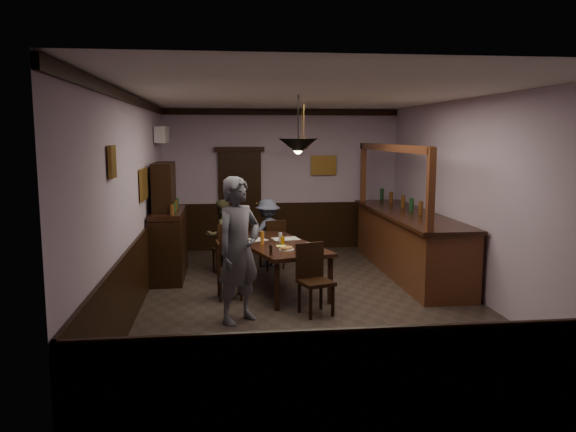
{
  "coord_description": "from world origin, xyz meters",
  "views": [
    {
      "loc": [
        -1.27,
        -7.94,
        2.43
      ],
      "look_at": [
        -0.22,
        0.94,
        1.15
      ],
      "focal_mm": 35.0,
      "sensor_mm": 36.0,
      "label": 1
    }
  ],
  "objects": [
    {
      "name": "pepper_mill",
      "position": [
        -0.59,
        -0.13,
        0.82
      ],
      "size": [
        0.04,
        0.04,
        0.14
      ],
      "primitive_type": "cylinder",
      "color": "black",
      "rests_on": "dining_table"
    },
    {
      "name": "sideboard",
      "position": [
        -2.21,
        1.71,
        0.8
      ],
      "size": [
        0.54,
        1.5,
        1.98
      ],
      "color": "black",
      "rests_on": "ground"
    },
    {
      "name": "person_seated_left",
      "position": [
        -1.3,
        2.1,
        0.65
      ],
      "size": [
        0.8,
        0.75,
        1.3
      ],
      "primitive_type": "imported",
      "rotation": [
        0.0,
        0.0,
        3.7
      ],
      "color": "#4C4C2E",
      "rests_on": "ground"
    },
    {
      "name": "chair_near",
      "position": [
        -0.05,
        -0.52,
        0.53
      ],
      "size": [
        0.53,
        0.53,
        0.97
      ],
      "rotation": [
        0.0,
        0.0,
        0.32
      ],
      "color": "black",
      "rests_on": "ground"
    },
    {
      "name": "chair_far_right",
      "position": [
        -0.36,
        2.09,
        0.5
      ],
      "size": [
        0.51,
        0.51,
        0.92
      ],
      "rotation": [
        0.0,
        0.0,
        3.49
      ],
      "color": "black",
      "rests_on": "ground"
    },
    {
      "name": "soda_can",
      "position": [
        -0.34,
        0.65,
        0.81
      ],
      "size": [
        0.07,
        0.07,
        0.12
      ],
      "primitive_type": "cylinder",
      "color": "gold",
      "rests_on": "dining_table"
    },
    {
      "name": "picture_left_large",
      "position": [
        -2.46,
        0.8,
        1.7
      ],
      "size": [
        0.04,
        0.62,
        0.48
      ],
      "color": "olive",
      "rests_on": "ground"
    },
    {
      "name": "bar_counter",
      "position": [
        1.99,
        1.52,
        0.58
      ],
      "size": [
        0.95,
        4.07,
        2.29
      ],
      "color": "#472313",
      "rests_on": "ground"
    },
    {
      "name": "chair_side",
      "position": [
        -1.25,
        0.3,
        0.48
      ],
      "size": [
        0.41,
        0.41,
        0.88
      ],
      "rotation": [
        0.0,
        0.0,
        1.66
      ],
      "color": "black",
      "rests_on": "ground"
    },
    {
      "name": "coffee_cup",
      "position": [
        0.01,
        0.26,
        0.8
      ],
      "size": [
        0.1,
        0.1,
        0.07
      ],
      "primitive_type": "imported",
      "rotation": [
        0.0,
        0.0,
        0.29
      ],
      "color": "white",
      "rests_on": "saucer"
    },
    {
      "name": "door_back",
      "position": [
        -0.9,
        3.95,
        1.05
      ],
      "size": [
        0.9,
        0.06,
        2.1
      ],
      "primitive_type": "cube",
      "color": "black",
      "rests_on": "ground"
    },
    {
      "name": "saucer",
      "position": [
        0.04,
        0.34,
        0.76
      ],
      "size": [
        0.15,
        0.15,
        0.01
      ],
      "primitive_type": "cylinder",
      "color": "white",
      "rests_on": "dining_table"
    },
    {
      "name": "newspaper_left",
      "position": [
        -0.79,
        1.02,
        0.75
      ],
      "size": [
        0.51,
        0.45,
        0.01
      ],
      "primitive_type": "cube",
      "rotation": [
        0.0,
        0.0,
        0.43
      ],
      "color": "silver",
      "rests_on": "dining_table"
    },
    {
      "name": "ac_unit",
      "position": [
        -2.38,
        2.9,
        2.45
      ],
      "size": [
        0.2,
        0.85,
        0.3
      ],
      "color": "white",
      "rests_on": "ground"
    },
    {
      "name": "pendant_iron",
      "position": [
        -0.19,
        -0.03,
        2.28
      ],
      "size": [
        0.56,
        0.56,
        0.83
      ],
      "color": "black",
      "rests_on": "ground"
    },
    {
      "name": "pastry_ring_b",
      "position": [
        -0.31,
        0.19,
        0.79
      ],
      "size": [
        0.13,
        0.13,
        0.04
      ],
      "primitive_type": "torus",
      "color": "#C68C47",
      "rests_on": "pastry_plate"
    },
    {
      "name": "beer_glass",
      "position": [
        -0.66,
        0.71,
        0.85
      ],
      "size": [
        0.06,
        0.06,
        0.2
      ],
      "primitive_type": "cylinder",
      "color": "#BF721E",
      "rests_on": "dining_table"
    },
    {
      "name": "person_seated_right",
      "position": [
        -0.44,
        2.35,
        0.63
      ],
      "size": [
        0.94,
        0.83,
        1.27
      ],
      "primitive_type": "imported",
      "rotation": [
        0.0,
        0.0,
        3.69
      ],
      "color": "slate",
      "rests_on": "ground"
    },
    {
      "name": "water_glass",
      "position": [
        -0.36,
        0.82,
        0.82
      ],
      "size": [
        0.06,
        0.06,
        0.15
      ],
      "primitive_type": "cylinder",
      "color": "silver",
      "rests_on": "dining_table"
    },
    {
      "name": "picture_back",
      "position": [
        0.9,
        3.96,
        1.8
      ],
      "size": [
        0.55,
        0.04,
        0.42
      ],
      "color": "olive",
      "rests_on": "ground"
    },
    {
      "name": "room",
      "position": [
        0.0,
        0.0,
        1.5
      ],
      "size": [
        5.01,
        8.01,
        3.01
      ],
      "color": "#2D2621",
      "rests_on": "ground"
    },
    {
      "name": "picture_left_small",
      "position": [
        -2.46,
        -1.6,
        2.15
      ],
      "size": [
        0.04,
        0.28,
        0.36
      ],
      "color": "olive",
      "rests_on": "ground"
    },
    {
      "name": "pastry_ring_a",
      "position": [
        -0.37,
        0.14,
        0.79
      ],
      "size": [
        0.13,
        0.13,
        0.04
      ],
      "primitive_type": "torus",
      "color": "#C68C47",
      "rests_on": "pastry_plate"
    },
    {
      "name": "chair_far_left",
      "position": [
        -1.22,
        1.83,
        0.5
      ],
      "size": [
        0.5,
        0.5,
        0.91
      ],
      "rotation": [
        0.0,
        0.0,
        3.47
      ],
      "color": "black",
      "rests_on": "ground"
    },
    {
      "name": "pendant_brass_mid",
      "position": [
        0.1,
        1.43,
        2.3
      ],
      "size": [
        0.2,
        0.2,
        0.81
      ],
      "color": "#BF8C3F",
      "rests_on": "ground"
    },
    {
      "name": "newspaper_right",
      "position": [
        -0.25,
        1.07,
        0.75
      ],
      "size": [
        0.47,
        0.37,
        0.01
      ],
      "primitive_type": "cube",
      "rotation": [
        0.0,
        0.0,
        0.19
      ],
      "color": "silver",
      "rests_on": "dining_table"
    },
    {
      "name": "napkin",
      "position": [
        -0.38,
        0.49,
        0.75
      ],
      "size": [
        0.19,
        0.19,
        0.0
      ],
      "primitive_type": "cube",
      "rotation": [
        0.0,
        0.0,
        0.29
      ],
      "color": "#EAF45A",
      "rests_on": "dining_table"
    },
    {
      "name": "person_standing",
      "position": [
        -1.07,
        -0.76,
        0.96
      ],
      "size": [
        0.83,
        0.8,
        1.92
      ],
      "primitive_type": "imported",
      "rotation": [
        0.0,
        0.0,
        0.72
      ],
      "color": "#565662",
      "rests_on": "ground"
    },
    {
      "name": "pastry_plate",
      "position": [
        -0.33,
        0.17,
        0.76
      ],
      "size": [
        0.22,
        0.22,
        0.01
      ],
      "primitive_type": "cylinder",
      "color": "white",
      "rests_on": "dining_table"
    },
    {
      "name": "pendant_brass_far",
      "position": [
        0.3,
        3.07,
        2.3
      ],
      "size": [
        0.2,
        0.2,
        0.81
      ],
      "color": "#BF8C3F",
      "rests_on": "ground"
    },
    {
      "name": "dining_table",
      "position": [
        -0.42,
        0.74,
        0.69
      ],
      "size": [
        1.59,
        2.39,
        0.75
      ],
      "rotation": [
        0.0,
        0.0,
        0.29
      ],
      "color": "black",
      "rests_on": "ground"
    }
  ]
}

